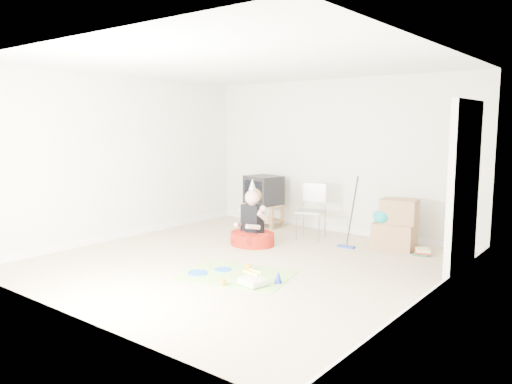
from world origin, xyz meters
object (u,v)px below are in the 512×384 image
Objects in this scene: folding_chair at (311,211)px; cardboard_boxes at (396,225)px; birthday_cake at (253,282)px; crt_tv at (264,190)px; tv_stand at (264,213)px; seated_woman at (252,231)px.

folding_chair is 1.23× the size of cardboard_boxes.
folding_chair is 2.60m from birthday_cake.
birthday_cake is at bearing -42.53° from crt_tv.
cardboard_boxes is at bearing -2.35° from tv_stand.
seated_woman reaches higher than cardboard_boxes.
cardboard_boxes is 2.15m from seated_woman.
cardboard_boxes is at bearing 77.47° from birthday_cake.
tv_stand is 0.42m from crt_tv.
folding_chair is 2.82× the size of birthday_cake.
cardboard_boxes is at bearing 10.03° from crt_tv.
folding_chair is 1.36m from cardboard_boxes.
seated_woman is at bearing -47.25° from crt_tv.
cardboard_boxes is at bearing 32.22° from seated_woman.
cardboard_boxes is 0.73× the size of seated_woman.
seated_woman reaches higher than folding_chair.
crt_tv is at bearing 116.57° from tv_stand.
folding_chair is at bearing 62.81° from seated_woman.
folding_chair is (1.21, -0.32, -0.22)m from crt_tv.
tv_stand is 0.73× the size of folding_chair.
tv_stand is 0.89× the size of cardboard_boxes.
crt_tv is at bearing 120.37° from seated_woman.
crt_tv is 1.84× the size of birthday_cake.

